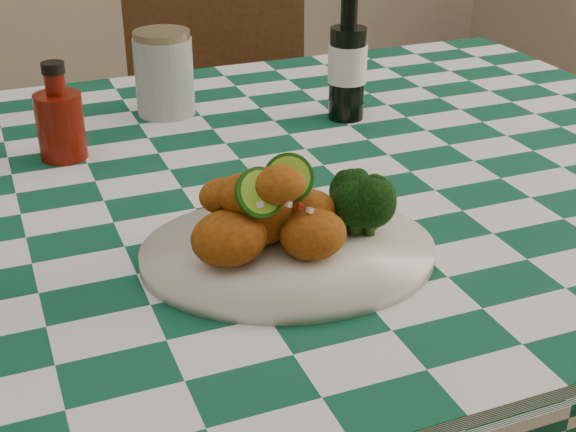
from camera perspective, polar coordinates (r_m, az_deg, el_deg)
name	(u,v)px	position (r m, az deg, el deg)	size (l,w,h in m)	color
dining_table	(197,419)	(1.28, -6.48, -14.16)	(1.66, 1.06, 0.79)	#0F4D34
plate	(288,253)	(0.88, 0.00, -2.66)	(0.33, 0.25, 0.02)	silver
fried_chicken_pile	(276,208)	(0.85, -0.88, 0.56)	(0.15, 0.11, 0.10)	#A04F0F
broccoli_side	(363,201)	(0.91, 5.37, 1.08)	(0.09, 0.09, 0.06)	black
ketchup_bottle	(59,111)	(1.17, -16.00, 7.18)	(0.07, 0.07, 0.14)	#660F05
mason_jar	(164,73)	(1.32, -8.80, 10.03)	(0.09, 0.09, 0.14)	#B2BCBA
beer_bottle	(348,52)	(1.28, 4.28, 11.55)	(0.06, 0.06, 0.22)	black
wooden_chair_right	(214,168)	(1.91, -5.29, 3.41)	(0.43, 0.45, 0.95)	#472814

